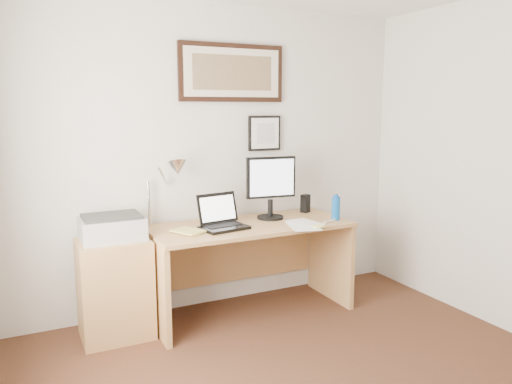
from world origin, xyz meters
TOP-DOWN VIEW (x-y plane):
  - wall_back at (0.00, 2.00)m, footprint 3.50×0.02m
  - side_cabinet at (-0.92, 1.68)m, footprint 0.50×0.40m
  - water_bottle at (0.85, 1.45)m, footprint 0.07×0.07m
  - bottle_cap at (0.85, 1.45)m, footprint 0.03×0.03m
  - speaker at (0.78, 1.82)m, footprint 0.09×0.08m
  - paper_sheet_a at (0.49, 1.37)m, footprint 0.29×0.35m
  - paper_sheet_b at (0.55, 1.47)m, footprint 0.24×0.32m
  - sticky_pad at (0.58, 1.30)m, footprint 0.08×0.08m
  - marker_pen at (0.76, 1.40)m, footprint 0.14×0.06m
  - book at (-0.46, 1.54)m, footprint 0.26×0.29m
  - desk at (0.15, 1.72)m, footprint 1.60×0.70m
  - laptop at (-0.10, 1.61)m, footprint 0.37×0.35m
  - lcd_monitor at (0.39, 1.73)m, footprint 0.42×0.22m
  - printer at (-0.91, 1.71)m, footprint 0.44×0.34m
  - desk_lamp at (-0.41, 1.81)m, footprint 0.29×0.27m
  - picture_large at (0.15, 1.97)m, footprint 0.92×0.04m
  - picture_small at (0.45, 1.97)m, footprint 0.30×0.03m

SIDE VIEW (x-z plane):
  - side_cabinet at x=-0.92m, z-range 0.00..0.73m
  - desk at x=0.15m, z-range 0.14..0.89m
  - paper_sheet_a at x=0.49m, z-range 0.75..0.75m
  - paper_sheet_b at x=0.55m, z-range 0.75..0.75m
  - sticky_pad at x=0.58m, z-range 0.75..0.76m
  - marker_pen at x=0.76m, z-range 0.75..0.77m
  - book at x=-0.46m, z-range 0.75..0.77m
  - laptop at x=-0.10m, z-range 0.68..0.94m
  - printer at x=-0.91m, z-range 0.73..0.91m
  - speaker at x=0.78m, z-range 0.75..0.91m
  - water_bottle at x=0.85m, z-range 0.75..0.94m
  - bottle_cap at x=0.85m, z-range 0.94..0.96m
  - lcd_monitor at x=0.39m, z-range 0.78..1.30m
  - desk_lamp at x=-0.41m, z-range 0.92..1.45m
  - wall_back at x=0.00m, z-range 0.00..2.50m
  - picture_small at x=0.45m, z-range 1.30..1.60m
  - picture_large at x=0.15m, z-range 1.72..2.19m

